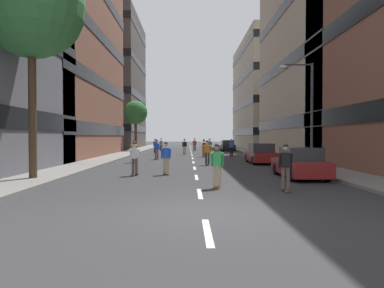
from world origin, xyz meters
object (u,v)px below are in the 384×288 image
skater_10 (207,151)px  skater_5 (166,156)px  skater_4 (135,157)px  skater_12 (204,147)px  streetlamp_right (306,103)px  skater_6 (286,165)px  skater_9 (210,145)px  skater_1 (195,144)px  street_tree_mid (31,6)px  skater_3 (184,146)px  skater_7 (161,144)px  skater_13 (231,146)px  parked_car_near (300,164)px  skater_0 (155,145)px  street_tree_near (136,113)px  skater_2 (217,163)px  parked_car_far (261,154)px  parked_car_mid (228,146)px  skater_8 (157,148)px  skater_11 (134,150)px

skater_10 → skater_5: bearing=-112.9°
skater_4 → skater_12: size_ratio=1.00×
streetlamp_right → skater_6: size_ratio=3.65×
skater_9 → skater_1: bearing=105.6°
street_tree_mid → skater_3: size_ratio=5.83×
skater_7 → skater_13: (8.15, -12.95, 0.00)m
skater_1 → skater_3: size_ratio=1.00×
parked_car_near → skater_12: size_ratio=2.47×
skater_3 → skater_4: bearing=-96.3°
parked_car_near → skater_13: 18.34m
skater_1 → skater_0: bearing=-129.1°
skater_5 → skater_6: 7.41m
skater_4 → streetlamp_right: bearing=19.2°
skater_5 → skater_13: 17.76m
skater_4 → skater_13: bearing=67.3°
skater_13 → street_tree_near: bearing=133.3°
streetlamp_right → skater_12: 14.18m
streetlamp_right → skater_9: size_ratio=3.65×
skater_10 → skater_2: bearing=-91.2°
parked_car_near → parked_car_far: size_ratio=1.00×
parked_car_mid → skater_9: (-2.91, -6.31, 0.32)m
parked_car_mid → skater_7: size_ratio=2.47×
street_tree_mid → skater_5: (6.00, 2.48, -7.07)m
parked_car_mid → streetlamp_right: bearing=-86.1°
street_tree_near → parked_car_near: bearing=-67.4°
skater_6 → skater_9: (-1.03, 29.56, 0.03)m
skater_6 → skater_4: bearing=141.4°
streetlamp_right → skater_9: bearing=102.9°
streetlamp_right → skater_0: size_ratio=3.65×
skater_2 → skater_8: bearing=103.0°
skater_3 → skater_12: same height
skater_10 → parked_car_far: bearing=22.8°
streetlamp_right → skater_11: 13.23m
skater_9 → parked_car_mid: bearing=65.2°
skater_11 → parked_car_mid: bearing=65.7°
skater_1 → skater_2: (0.24, -35.01, 0.00)m
skater_5 → skater_13: (5.61, 16.85, 0.03)m
parked_car_mid → skater_13: size_ratio=2.47×
skater_7 → skater_8: (0.95, -17.60, -0.03)m
skater_8 → skater_9: same height
street_tree_near → skater_1: street_tree_near is taller
parked_car_far → skater_12: 8.84m
parked_car_near → skater_2: size_ratio=2.47×
skater_13 → skater_3: bearing=138.3°
streetlamp_right → skater_11: bearing=154.8°
parked_car_far → skater_10: 4.55m
skater_10 → streetlamp_right: bearing=-25.7°
skater_13 → skater_9: bearing=104.1°
skater_3 → skater_11: same height
parked_car_far → street_tree_near: street_tree_near is taller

